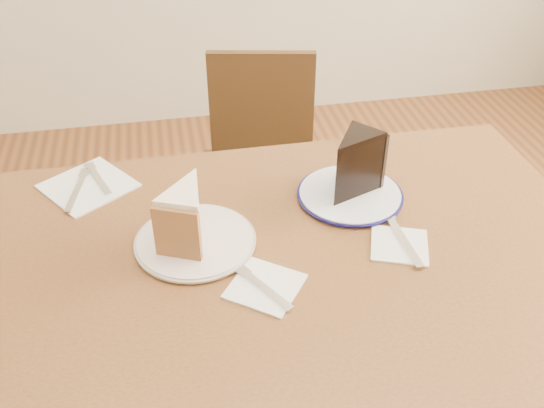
{
  "coord_description": "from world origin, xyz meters",
  "views": [
    {
      "loc": [
        -0.2,
        -0.83,
        1.5
      ],
      "look_at": [
        -0.02,
        0.1,
        0.8
      ],
      "focal_mm": 40.0,
      "sensor_mm": 36.0,
      "label": 1
    }
  ],
  "objects_px": {
    "table": "(294,293)",
    "chocolate_cake": "(351,169)",
    "plate_navy": "(350,195)",
    "carrot_cake": "(189,213)",
    "chair_far": "(261,172)",
    "plate_cream": "(195,241)"
  },
  "relations": [
    {
      "from": "table",
      "to": "chocolate_cake",
      "type": "bearing_deg",
      "value": 46.2
    },
    {
      "from": "plate_navy",
      "to": "carrot_cake",
      "type": "bearing_deg",
      "value": -167.2
    },
    {
      "from": "chair_far",
      "to": "chocolate_cake",
      "type": "relative_size",
      "value": 6.48
    },
    {
      "from": "carrot_cake",
      "to": "chocolate_cake",
      "type": "relative_size",
      "value": 0.96
    },
    {
      "from": "plate_cream",
      "to": "plate_navy",
      "type": "relative_size",
      "value": 1.04
    },
    {
      "from": "plate_cream",
      "to": "chocolate_cake",
      "type": "relative_size",
      "value": 1.81
    },
    {
      "from": "chocolate_cake",
      "to": "chair_far",
      "type": "bearing_deg",
      "value": -32.58
    },
    {
      "from": "plate_cream",
      "to": "plate_navy",
      "type": "height_order",
      "value": "same"
    },
    {
      "from": "table",
      "to": "plate_navy",
      "type": "relative_size",
      "value": 5.64
    },
    {
      "from": "plate_cream",
      "to": "table",
      "type": "bearing_deg",
      "value": -21.27
    },
    {
      "from": "chair_far",
      "to": "chocolate_cake",
      "type": "xyz_separation_m",
      "value": [
        0.08,
        -0.6,
        0.38
      ]
    },
    {
      "from": "table",
      "to": "chocolate_cake",
      "type": "relative_size",
      "value": 9.83
    },
    {
      "from": "table",
      "to": "chair_far",
      "type": "relative_size",
      "value": 1.52
    },
    {
      "from": "plate_cream",
      "to": "carrot_cake",
      "type": "bearing_deg",
      "value": 118.14
    },
    {
      "from": "chair_far",
      "to": "chocolate_cake",
      "type": "height_order",
      "value": "chocolate_cake"
    },
    {
      "from": "chair_far",
      "to": "plate_navy",
      "type": "relative_size",
      "value": 3.72
    },
    {
      "from": "table",
      "to": "carrot_cake",
      "type": "bearing_deg",
      "value": 155.97
    },
    {
      "from": "table",
      "to": "chocolate_cake",
      "type": "distance_m",
      "value": 0.28
    },
    {
      "from": "plate_cream",
      "to": "plate_navy",
      "type": "bearing_deg",
      "value": 15.21
    },
    {
      "from": "table",
      "to": "carrot_cake",
      "type": "distance_m",
      "value": 0.26
    },
    {
      "from": "chair_far",
      "to": "plate_navy",
      "type": "xyz_separation_m",
      "value": [
        0.09,
        -0.59,
        0.32
      ]
    },
    {
      "from": "plate_cream",
      "to": "chocolate_cake",
      "type": "bearing_deg",
      "value": 15.07
    }
  ]
}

